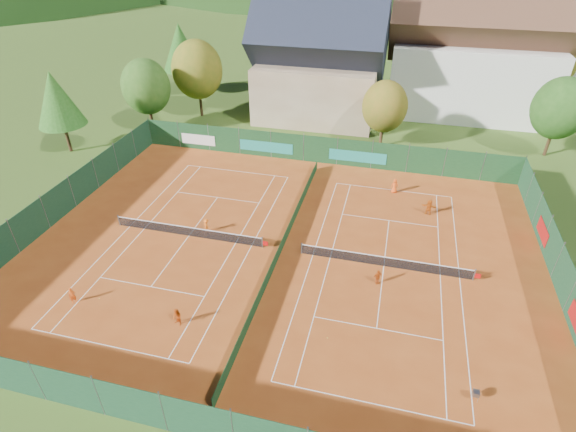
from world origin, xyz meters
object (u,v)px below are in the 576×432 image
Objects in this scene: hotel_block_a at (474,56)px; ball_hopper at (476,393)px; player_right_near at (378,277)px; player_right_far_b at (429,207)px; chalet at (319,65)px; hotel_block_b at (575,54)px; player_left_mid at (177,317)px; player_left_near at (72,295)px; player_left_far at (207,225)px; player_right_far_a at (395,186)px.

ball_hopper is at bearing -92.98° from hotel_block_a.
player_right_far_b is at bearing 35.22° from player_right_near.
hotel_block_a is 46.84m from ball_hopper.
chalet is 35.85m from hotel_block_b.
player_left_mid is 14.09m from player_right_near.
player_left_near is 29.31m from player_right_far_b.
ball_hopper is at bearing -67.62° from chalet.
hotel_block_a is 28.87m from player_right_far_b.
player_left_far reaches higher than player_right_near.
hotel_block_a is at bearing -91.42° from player_left_far.
player_left_near is 11.49m from player_left_far.
hotel_block_b is 68.16m from player_left_near.
ball_hopper is at bearing 19.62° from player_left_mid.
ball_hopper is (-16.41, -54.28, -6.06)m from hotel_block_b.
player_left_near is 21.17m from player_right_near.
player_right_far_a is at bearing -107.78° from hotel_block_a.
player_left_near is 0.85× the size of player_right_far_b.
player_right_near is at bearing 75.15° from player_right_far_b.
hotel_block_b reaches higher than player_right_near.
player_right_far_a is at bearing 5.30° from player_left_near.
player_right_near is 13.51m from player_right_far_a.
chalet is at bearing 110.84° from player_left_mid.
chalet is 26.62m from player_right_far_b.
player_right_far_a is (-21.87, -32.56, -5.90)m from hotel_block_b.
player_left_near is at bearing -103.42° from chalet.
player_right_far_a is (-5.46, 21.72, 0.17)m from ball_hopper.
player_left_near is (-42.33, -53.08, -6.00)m from hotel_block_b.
player_left_mid is (-18.09, 1.08, 0.11)m from ball_hopper.
ball_hopper is at bearing -106.82° from hotel_block_b.
hotel_block_b is 63.69m from player_left_mid.
chalet is 12.27× the size of player_left_mid.
hotel_block_b is 57.03m from ball_hopper.
hotel_block_b is at bearing 29.74° from hotel_block_a.
player_left_mid is (-20.50, -45.20, -6.72)m from hotel_block_a.
player_right_far_b is (-18.74, -35.69, -5.90)m from hotel_block_b.
player_left_mid reaches higher than player_right_near.
player_right_far_b is (23.59, 17.39, 0.11)m from player_left_near.
hotel_block_a reaches higher than player_right_far_a.
player_left_mid is (-34.50, -53.20, -5.96)m from hotel_block_b.
player_right_near is 0.84× the size of player_right_far_a.
hotel_block_b is at bearing 73.18° from ball_hopper.
player_left_far is (5.56, 10.06, 0.00)m from player_left_near.
ball_hopper is at bearing -177.33° from player_left_far.
player_left_mid is (7.83, -0.12, 0.04)m from player_left_near.
player_right_near is at bearing 53.48° from player_left_mid.
player_left_mid is 1.07× the size of player_left_far.
hotel_block_a is 17.44× the size of player_left_far.
hotel_block_a is 42.32m from player_left_far.
chalet is 0.94× the size of hotel_block_b.
player_right_near is (19.97, 7.02, -0.01)m from player_left_near.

